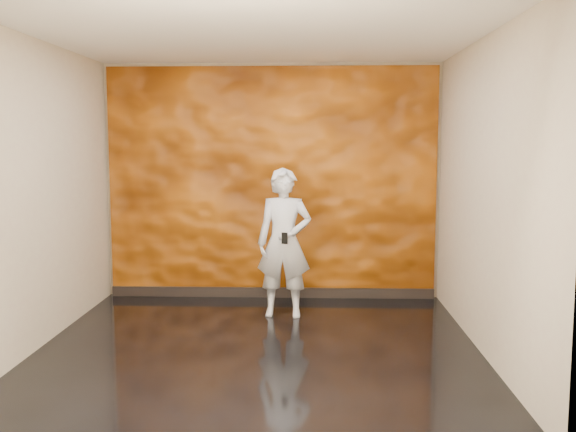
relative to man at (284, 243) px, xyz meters
name	(u,v)px	position (x,y,z in m)	size (l,w,h in m)	color
room	(258,195)	(-0.19, -1.11, 0.60)	(4.02, 4.02, 2.81)	black
feature_wall	(272,183)	(-0.19, 0.85, 0.58)	(3.90, 0.06, 2.75)	#C45F0D
baseboard	(272,292)	(-0.19, 0.81, -0.74)	(3.90, 0.04, 0.12)	black
man	(284,243)	(0.00, 0.00, 0.00)	(0.58, 0.38, 1.60)	#AAAEBA
phone	(285,238)	(0.02, -0.24, 0.08)	(0.06, 0.01, 0.12)	black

